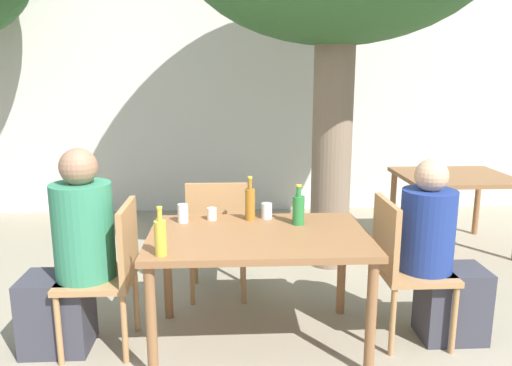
# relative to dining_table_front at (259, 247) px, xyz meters

# --- Properties ---
(ground_plane) EXTENTS (30.00, 30.00, 0.00)m
(ground_plane) POSITION_rel_dining_table_front_xyz_m (0.00, 0.00, -0.65)
(ground_plane) COLOR gray
(cafe_building_wall) EXTENTS (10.00, 0.08, 2.80)m
(cafe_building_wall) POSITION_rel_dining_table_front_xyz_m (0.00, 3.21, 0.75)
(cafe_building_wall) COLOR beige
(cafe_building_wall) RESTS_ON ground_plane
(dining_table_front) EXTENTS (1.34, 0.87, 0.73)m
(dining_table_front) POSITION_rel_dining_table_front_xyz_m (0.00, 0.00, 0.00)
(dining_table_front) COLOR brown
(dining_table_front) RESTS_ON ground_plane
(dining_table_back) EXTENTS (1.03, 0.90, 0.73)m
(dining_table_back) POSITION_rel_dining_table_front_xyz_m (1.99, 1.68, -0.01)
(dining_table_back) COLOR brown
(dining_table_back) RESTS_ON ground_plane
(patio_chair_0) EXTENTS (0.44, 0.44, 0.93)m
(patio_chair_0) POSITION_rel_dining_table_front_xyz_m (-0.90, 0.00, -0.12)
(patio_chair_0) COLOR #A87A4C
(patio_chair_0) RESTS_ON ground_plane
(patio_chair_1) EXTENTS (0.44, 0.44, 0.93)m
(patio_chair_1) POSITION_rel_dining_table_front_xyz_m (0.90, 0.00, -0.12)
(patio_chair_1) COLOR #A87A4C
(patio_chair_1) RESTS_ON ground_plane
(patio_chair_2) EXTENTS (0.44, 0.44, 0.93)m
(patio_chair_2) POSITION_rel_dining_table_front_xyz_m (-0.27, 0.67, -0.12)
(patio_chair_2) COLOR #A87A4C
(patio_chair_2) RESTS_ON ground_plane
(person_seated_0) EXTENTS (0.58, 0.36, 1.27)m
(person_seated_0) POSITION_rel_dining_table_front_xyz_m (-1.14, -0.00, -0.07)
(person_seated_0) COLOR #383842
(person_seated_0) RESTS_ON ground_plane
(person_seated_1) EXTENTS (0.57, 0.33, 1.18)m
(person_seated_1) POSITION_rel_dining_table_front_xyz_m (1.14, -0.00, -0.12)
(person_seated_1) COLOR #383842
(person_seated_1) RESTS_ON ground_plane
(oil_cruet_0) EXTENTS (0.07, 0.07, 0.27)m
(oil_cruet_0) POSITION_rel_dining_table_front_xyz_m (-0.55, -0.34, 0.19)
(oil_cruet_0) COLOR gold
(oil_cruet_0) RESTS_ON dining_table_front
(amber_bottle_1) EXTENTS (0.07, 0.07, 0.30)m
(amber_bottle_1) POSITION_rel_dining_table_front_xyz_m (-0.04, 0.29, 0.20)
(amber_bottle_1) COLOR #9E661E
(amber_bottle_1) RESTS_ON dining_table_front
(green_bottle_2) EXTENTS (0.08, 0.08, 0.26)m
(green_bottle_2) POSITION_rel_dining_table_front_xyz_m (0.27, 0.18, 0.19)
(green_bottle_2) COLOR #287A38
(green_bottle_2) RESTS_ON dining_table_front
(drinking_glass_0) EXTENTS (0.07, 0.07, 0.12)m
(drinking_glass_0) POSITION_rel_dining_table_front_xyz_m (-0.48, 0.26, 0.15)
(drinking_glass_0) COLOR white
(drinking_glass_0) RESTS_ON dining_table_front
(drinking_glass_1) EXTENTS (0.07, 0.07, 0.10)m
(drinking_glass_1) POSITION_rel_dining_table_front_xyz_m (0.07, 0.32, 0.14)
(drinking_glass_1) COLOR silver
(drinking_glass_1) RESTS_ON dining_table_front
(drinking_glass_2) EXTENTS (0.06, 0.06, 0.08)m
(drinking_glass_2) POSITION_rel_dining_table_front_xyz_m (-0.29, 0.31, 0.13)
(drinking_glass_2) COLOR silver
(drinking_glass_2) RESTS_ON dining_table_front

